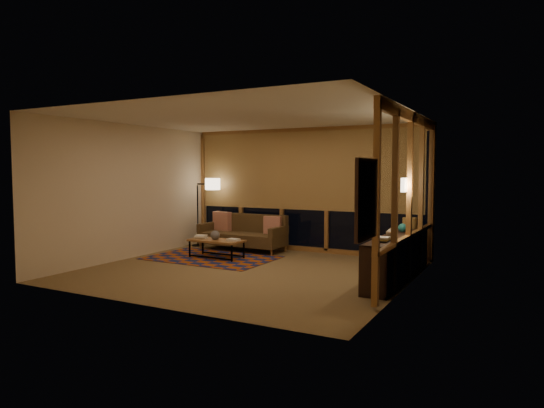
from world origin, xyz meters
The scene contains 21 objects.
floor centered at (0.00, 0.00, 0.00)m, with size 5.50×5.00×0.01m, color #93754D.
ceiling centered at (0.00, 0.00, 2.70)m, with size 5.50×5.00×0.01m, color beige.
walls centered at (0.00, 0.00, 1.35)m, with size 5.51×5.01×2.70m.
window_wall_back centered at (0.00, 2.43, 1.35)m, with size 5.30×0.16×2.60m, color #A6703D, non-canonical shape.
window_wall_right centered at (2.68, 0.60, 1.35)m, with size 0.16×3.70×2.60m, color #A6703D, non-canonical shape.
wall_art centered at (2.71, -1.85, 1.45)m, with size 0.06×0.74×0.94m, color red, non-canonical shape.
wall_sconce centered at (2.62, 0.45, 1.55)m, with size 0.12×0.18×0.22m, color #FFE4B9, non-canonical shape.
sofa centered at (-1.23, 1.86, 0.39)m, with size 1.91×0.77×0.78m, color brown, non-canonical shape.
pillow_left centered at (-1.89, 2.04, 0.62)m, with size 0.46×0.15×0.46m, color #B63B22, non-canonical shape.
pillow_right centered at (-0.54, 1.97, 0.58)m, with size 0.38×0.13×0.38m, color #B63B22, non-canonical shape.
area_rug centered at (-1.29, 0.75, 0.01)m, with size 2.49×1.66×0.01m, color #97400B.
coffee_table centered at (-1.20, 0.81, 0.19)m, with size 1.13×0.52×0.38m, color #A6703D, non-canonical shape.
book_stack_a centered at (-1.60, 0.81, 0.41)m, with size 0.23×0.18×0.07m, color white, non-canonical shape.
book_stack_b centered at (-0.80, 0.80, 0.40)m, with size 0.25×0.20×0.05m, color white, non-canonical shape.
ceramic_pot centered at (-1.22, 0.79, 0.47)m, with size 0.19×0.19×0.19m, color black.
floor_lamp centered at (-2.52, 1.94, 0.80)m, with size 0.53×0.35×1.60m, color black, non-canonical shape.
bookshelf centered at (2.49, 0.69, 0.37)m, with size 0.40×2.92×0.73m, color black, non-canonical shape.
basket centered at (2.47, 1.63, 0.83)m, with size 0.26×0.26×0.19m, color olive.
teal_bowl centered at (2.49, 0.97, 0.81)m, with size 0.15×0.15×0.15m, color #196466.
vase centered at (2.49, 0.26, 0.83)m, with size 0.18×0.18×0.19m, color tan.
shelf_book_stack centered at (2.49, -0.25, 0.77)m, with size 0.19×0.27×0.08m, color white, non-canonical shape.
Camera 1 is at (4.37, -7.25, 1.78)m, focal length 32.00 mm.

